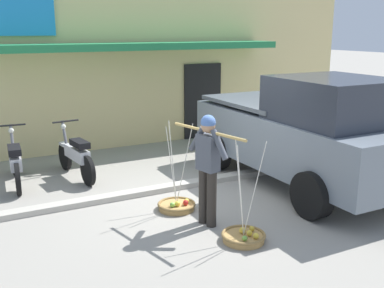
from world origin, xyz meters
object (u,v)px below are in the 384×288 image
Objects in this scene: wooden_crate at (219,146)px; fruit_basket_right_side at (244,236)px; fruit_basket_left_side at (177,205)px; motorcycle_second_in_row at (76,156)px; parked_truck at (305,132)px; motorcycle_nearest_shop at (15,162)px; fruit_vendor at (208,163)px.

fruit_basket_right_side is at bearing -116.72° from wooden_crate.
fruit_basket_left_side is 3.69m from wooden_crate.
motorcycle_second_in_row is 3.52m from wooden_crate.
parked_truck is 2.87m from wooden_crate.
fruit_basket_left_side is at bearing 102.63° from fruit_basket_right_side.
fruit_basket_right_side is at bearing -70.76° from motorcycle_second_in_row.
fruit_basket_left_side is 1.00× the size of fruit_basket_right_side.
motorcycle_nearest_shop is at bearing 130.52° from fruit_basket_left_side.
fruit_vendor is 1.18m from fruit_basket_right_side.
wooden_crate is at bearing 63.28° from fruit_basket_right_side.
motorcycle_second_in_row is 4.13× the size of wooden_crate.
wooden_crate is (-0.22, 2.73, -0.87)m from parked_truck.
motorcycle_nearest_shop is (-2.49, 4.01, 0.38)m from fruit_basket_right_side.
motorcycle_second_in_row is (1.13, -0.09, 0.00)m from motorcycle_nearest_shop.
fruit_basket_right_side reaches higher than motorcycle_second_in_row.
fruit_basket_right_side is at bearing -147.41° from parked_truck.
parked_truck is (4.84, -2.51, 0.58)m from motorcycle_nearest_shop.
parked_truck reaches higher than motorcycle_second_in_row.
motorcycle_nearest_shop is 4.64m from wooden_crate.
parked_truck is at bearing -85.39° from wooden_crate.
fruit_basket_right_side is 4.74m from wooden_crate.
fruit_basket_right_side is 3.30× the size of wooden_crate.
fruit_basket_left_side is (-0.16, 0.73, -0.90)m from fruit_vendor.
motorcycle_second_in_row is at bearing 113.01° from fruit_basket_left_side.
fruit_vendor is 1.17m from fruit_basket_left_side.
motorcycle_nearest_shop is at bearing 175.32° from motorcycle_second_in_row.
wooden_crate is (2.30, 3.49, -0.82)m from fruit_vendor.
fruit_basket_left_side is 3.35m from motorcycle_nearest_shop.
motorcycle_second_in_row is (-1.20, 3.17, -0.52)m from fruit_vendor.
parked_truck reaches higher than fruit_basket_left_side.
motorcycle_second_in_row is 0.38× the size of parked_truck.
fruit_vendor reaches higher than motorcycle_second_in_row.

